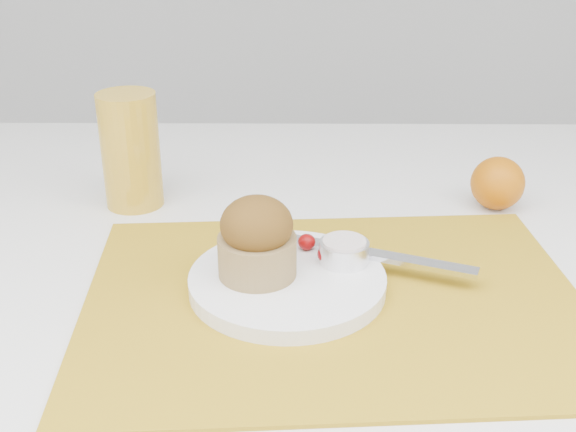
{
  "coord_description": "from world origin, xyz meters",
  "views": [
    {
      "loc": [
        -0.06,
        -0.76,
        1.15
      ],
      "look_at": [
        -0.07,
        -0.03,
        0.8
      ],
      "focal_mm": 45.0,
      "sensor_mm": 36.0,
      "label": 1
    }
  ],
  "objects_px": {
    "juice_glass": "(131,150)",
    "muffin": "(257,239)",
    "plate": "(287,282)",
    "orange": "(498,183)"
  },
  "relations": [
    {
      "from": "muffin",
      "to": "juice_glass",
      "type": "bearing_deg",
      "value": 128.08
    },
    {
      "from": "juice_glass",
      "to": "muffin",
      "type": "relative_size",
      "value": 1.59
    },
    {
      "from": "plate",
      "to": "muffin",
      "type": "bearing_deg",
      "value": 176.98
    },
    {
      "from": "muffin",
      "to": "plate",
      "type": "bearing_deg",
      "value": -3.02
    },
    {
      "from": "juice_glass",
      "to": "muffin",
      "type": "bearing_deg",
      "value": -51.92
    },
    {
      "from": "orange",
      "to": "muffin",
      "type": "xyz_separation_m",
      "value": [
        -0.3,
        -0.21,
        0.03
      ]
    },
    {
      "from": "plate",
      "to": "muffin",
      "type": "xyz_separation_m",
      "value": [
        -0.03,
        0.0,
        0.05
      ]
    },
    {
      "from": "plate",
      "to": "juice_glass",
      "type": "height_order",
      "value": "juice_glass"
    },
    {
      "from": "plate",
      "to": "muffin",
      "type": "relative_size",
      "value": 2.17
    },
    {
      "from": "plate",
      "to": "orange",
      "type": "bearing_deg",
      "value": 38.39
    }
  ]
}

